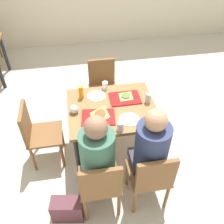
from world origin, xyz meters
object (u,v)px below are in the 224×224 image
(tray_red_far, at_px, (125,98))
(condiment_bottle, at_px, (81,92))
(chair_near_right, at_px, (151,176))
(chair_far_side, at_px, (103,84))
(tray_red_near, at_px, (98,117))
(foil_bundle, at_px, (74,109))
(chair_near_left, at_px, (100,184))
(soda_can, at_px, (148,98))
(plastic_cup_a, at_px, (105,86))
(person_in_red, at_px, (97,156))
(paper_plate_near_edge, at_px, (129,119))
(plastic_cup_b, at_px, (120,126))
(main_table, at_px, (112,114))
(paper_plate_center, at_px, (96,96))
(pizza_slice_b, at_px, (126,96))
(pizza_slice_a, at_px, (100,114))
(chair_left_end, at_px, (37,131))
(person_in_brown_jacket, at_px, (150,149))

(tray_red_far, relative_size, condiment_bottle, 2.25)
(chair_near_right, xyz_separation_m, chair_far_side, (-0.25, 1.62, 0.00))
(chair_near_right, distance_m, tray_red_far, 0.97)
(tray_red_near, distance_m, foil_bundle, 0.28)
(condiment_bottle, bearing_deg, tray_red_far, -11.93)
(chair_near_left, xyz_separation_m, soda_can, (0.68, 0.83, 0.30))
(plastic_cup_a, bearing_deg, chair_far_side, 86.79)
(chair_far_side, relative_size, person_in_red, 0.67)
(paper_plate_near_edge, relative_size, plastic_cup_b, 2.20)
(main_table, height_order, paper_plate_center, paper_plate_center)
(tray_red_near, bearing_deg, person_in_red, -98.24)
(tray_red_far, bearing_deg, plastic_cup_b, -107.16)
(pizza_slice_b, distance_m, plastic_cup_a, 0.30)
(paper_plate_near_edge, bearing_deg, condiment_bottle, 135.63)
(chair_far_side, xyz_separation_m, person_in_red, (-0.25, -1.48, 0.25))
(paper_plate_center, xyz_separation_m, paper_plate_near_edge, (0.30, -0.47, 0.00))
(chair_near_right, relative_size, paper_plate_near_edge, 3.79)
(main_table, bearing_deg, plastic_cup_b, -86.02)
(condiment_bottle, bearing_deg, soda_can, -15.73)
(person_in_red, xyz_separation_m, soda_can, (0.68, 0.69, 0.06))
(pizza_slice_a, height_order, pizza_slice_b, same)
(soda_can, bearing_deg, paper_plate_near_edge, -137.33)
(chair_near_left, xyz_separation_m, paper_plate_center, (0.10, 1.04, 0.25))
(chair_left_end, distance_m, tray_red_far, 1.10)
(paper_plate_center, relative_size, plastic_cup_b, 2.20)
(soda_can, bearing_deg, person_in_red, -134.50)
(tray_red_near, relative_size, pizza_slice_b, 1.60)
(person_in_brown_jacket, bearing_deg, foil_bundle, 136.32)
(person_in_brown_jacket, xyz_separation_m, tray_red_near, (-0.43, 0.52, 0.00))
(paper_plate_near_edge, height_order, pizza_slice_b, pizza_slice_b)
(chair_near_right, bearing_deg, foil_bundle, 130.73)
(plastic_cup_b, bearing_deg, pizza_slice_a, 127.20)
(chair_left_end, distance_m, soda_can, 1.35)
(main_table, distance_m, paper_plate_near_edge, 0.30)
(pizza_slice_a, bearing_deg, soda_can, 13.98)
(chair_near_left, bearing_deg, plastic_cup_b, 58.34)
(pizza_slice_b, bearing_deg, plastic_cup_a, 135.95)
(condiment_bottle, bearing_deg, foil_bundle, -111.53)
(pizza_slice_b, relative_size, foil_bundle, 2.25)
(chair_near_right, distance_m, paper_plate_near_edge, 0.63)
(main_table, relative_size, tray_red_far, 2.79)
(person_in_brown_jacket, height_order, foil_bundle, person_in_brown_jacket)
(main_table, relative_size, chair_far_side, 1.21)
(foil_bundle, bearing_deg, tray_red_near, -26.88)
(plastic_cup_a, relative_size, foil_bundle, 1.00)
(plastic_cup_a, xyz_separation_m, condiment_bottle, (-0.30, -0.13, 0.03))
(paper_plate_near_edge, xyz_separation_m, plastic_cup_b, (-0.13, -0.13, 0.05))
(pizza_slice_b, xyz_separation_m, plastic_cup_a, (-0.22, 0.21, 0.03))
(main_table, bearing_deg, paper_plate_near_edge, -57.15)
(person_in_brown_jacket, xyz_separation_m, soda_can, (0.18, 0.69, 0.06))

